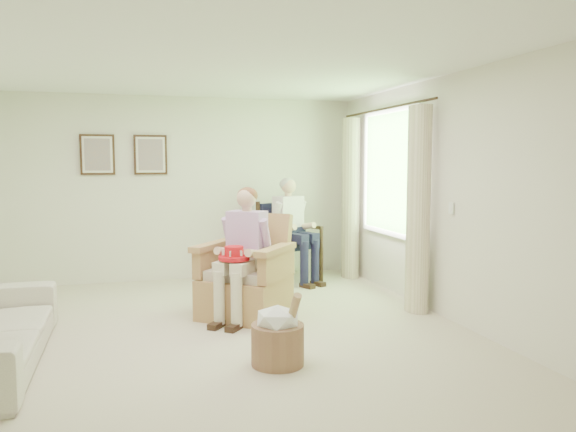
% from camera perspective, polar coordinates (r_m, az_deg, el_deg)
% --- Properties ---
extents(floor, '(5.50, 5.50, 0.00)m').
position_cam_1_polar(floor, '(5.66, -7.56, -11.82)').
color(floor, beige).
rests_on(floor, ground).
extents(back_wall, '(5.00, 0.04, 2.60)m').
position_cam_1_polar(back_wall, '(8.15, -10.56, 2.74)').
color(back_wall, silver).
rests_on(back_wall, ground).
extents(front_wall, '(5.00, 0.04, 2.60)m').
position_cam_1_polar(front_wall, '(2.74, 0.69, -2.56)').
color(front_wall, silver).
rests_on(front_wall, ground).
extents(right_wall, '(0.04, 5.50, 2.60)m').
position_cam_1_polar(right_wall, '(6.29, 15.44, 1.83)').
color(right_wall, silver).
rests_on(right_wall, ground).
extents(ceiling, '(5.00, 5.50, 0.02)m').
position_cam_1_polar(ceiling, '(5.48, -7.91, 15.09)').
color(ceiling, white).
rests_on(ceiling, back_wall).
extents(window, '(0.13, 2.50, 1.63)m').
position_cam_1_polar(window, '(7.31, 10.33, 4.67)').
color(window, '#2D6B23').
rests_on(window, right_wall).
extents(curtain_left, '(0.34, 0.34, 2.30)m').
position_cam_1_polar(curtain_left, '(6.40, 13.08, 0.60)').
color(curtain_left, beige).
rests_on(curtain_left, ground).
extents(curtain_right, '(0.34, 0.34, 2.30)m').
position_cam_1_polar(curtain_right, '(8.16, 6.37, 1.75)').
color(curtain_right, beige).
rests_on(curtain_right, ground).
extents(framed_print_left, '(0.45, 0.05, 0.55)m').
position_cam_1_polar(framed_print_left, '(8.07, -18.79, 5.92)').
color(framed_print_left, '#382114').
rests_on(framed_print_left, back_wall).
extents(framed_print_right, '(0.45, 0.05, 0.55)m').
position_cam_1_polar(framed_print_right, '(8.07, -13.79, 6.06)').
color(framed_print_right, '#382114').
rests_on(framed_print_right, back_wall).
extents(wicker_armchair, '(0.87, 0.86, 1.11)m').
position_cam_1_polar(wicker_armchair, '(6.20, -4.48, -6.89)').
color(wicker_armchair, tan).
rests_on(wicker_armchair, ground).
extents(wood_armchair, '(0.71, 0.67, 1.10)m').
position_cam_1_polar(wood_armchair, '(7.98, -0.03, -2.26)').
color(wood_armchair, black).
rests_on(wood_armchair, ground).
extents(person_wicker, '(0.40, 0.62, 1.38)m').
position_cam_1_polar(person_wicker, '(5.98, -4.23, -2.83)').
color(person_wicker, beige).
rests_on(person_wicker, ground).
extents(person_dark, '(0.40, 0.63, 1.43)m').
position_cam_1_polar(person_dark, '(7.78, 0.33, -0.58)').
color(person_dark, '#191937').
rests_on(person_dark, ground).
extents(red_hat, '(0.32, 0.32, 0.14)m').
position_cam_1_polar(red_hat, '(5.82, -5.51, -3.94)').
color(red_hat, red).
rests_on(red_hat, person_wicker).
extents(hatbox, '(0.52, 0.52, 0.65)m').
position_cam_1_polar(hatbox, '(4.76, -1.02, -12.01)').
color(hatbox, tan).
rests_on(hatbox, ground).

